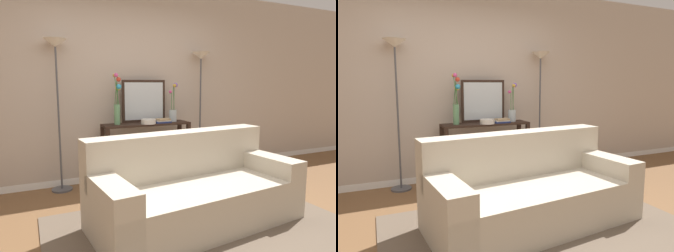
{
  "view_description": "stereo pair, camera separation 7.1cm",
  "coord_description": "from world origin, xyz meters",
  "views": [
    {
      "loc": [
        -1.21,
        -2.32,
        1.37
      ],
      "look_at": [
        0.28,
        0.89,
        0.88
      ],
      "focal_mm": 32.69,
      "sensor_mm": 36.0,
      "label": 1
    },
    {
      "loc": [
        -1.14,
        -2.35,
        1.37
      ],
      "look_at": [
        0.28,
        0.89,
        0.88
      ],
      "focal_mm": 32.69,
      "sensor_mm": 36.0,
      "label": 2
    }
  ],
  "objects": [
    {
      "name": "couch",
      "position": [
        0.25,
        0.21,
        0.31
      ],
      "size": [
        2.13,
        1.1,
        0.88
      ],
      "color": "#BCB29E",
      "rests_on": "ground"
    },
    {
      "name": "vase_tall_flowers",
      "position": [
        -0.11,
        1.65,
        1.14
      ],
      "size": [
        0.1,
        0.11,
        0.68
      ],
      "color": "#669E6B",
      "rests_on": "console_table"
    },
    {
      "name": "wall_mirror",
      "position": [
        0.31,
        1.77,
        1.13
      ],
      "size": [
        0.64,
        0.02,
        0.6
      ],
      "color": "black",
      "rests_on": "console_table"
    },
    {
      "name": "area_rug",
      "position": [
        0.26,
        0.04,
        0.01
      ],
      "size": [
        2.85,
        1.78,
        0.01
      ],
      "color": "brown",
      "rests_on": "ground"
    },
    {
      "name": "floor_lamp_left",
      "position": [
        -0.85,
        1.73,
        1.51
      ],
      "size": [
        0.28,
        0.28,
        1.92
      ],
      "color": "#4C4C51",
      "rests_on": "ground"
    },
    {
      "name": "book_row_under_console",
      "position": [
        -0.06,
        1.63,
        0.06
      ],
      "size": [
        0.27,
        0.18,
        0.13
      ],
      "color": "navy",
      "rests_on": "ground"
    },
    {
      "name": "vase_short_flowers",
      "position": [
        0.71,
        1.64,
        1.0
      ],
      "size": [
        0.12,
        0.12,
        0.55
      ],
      "color": "silver",
      "rests_on": "console_table"
    },
    {
      "name": "back_wall",
      "position": [
        0.0,
        1.97,
        1.38
      ],
      "size": [
        12.0,
        0.15,
        2.76
      ],
      "color": "white",
      "rests_on": "ground"
    },
    {
      "name": "console_table",
      "position": [
        0.3,
        1.63,
        0.56
      ],
      "size": [
        1.23,
        0.34,
        0.83
      ],
      "color": "black",
      "rests_on": "ground"
    },
    {
      "name": "ground_plane",
      "position": [
        0.0,
        0.0,
        -0.01
      ],
      "size": [
        16.0,
        16.0,
        0.02
      ],
      "primitive_type": "cube",
      "color": "brown"
    },
    {
      "name": "floor_lamp_right",
      "position": [
        1.22,
        1.73,
        1.45
      ],
      "size": [
        0.28,
        0.28,
        1.85
      ],
      "color": "#4C4C51",
      "rests_on": "ground"
    },
    {
      "name": "fruit_bowl",
      "position": [
        0.29,
        1.53,
        0.87
      ],
      "size": [
        0.2,
        0.2,
        0.07
      ],
      "color": "silver",
      "rests_on": "console_table"
    },
    {
      "name": "book_stack",
      "position": [
        0.51,
        1.56,
        0.86
      ],
      "size": [
        0.22,
        0.16,
        0.06
      ],
      "color": "navy",
      "rests_on": "console_table"
    }
  ]
}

